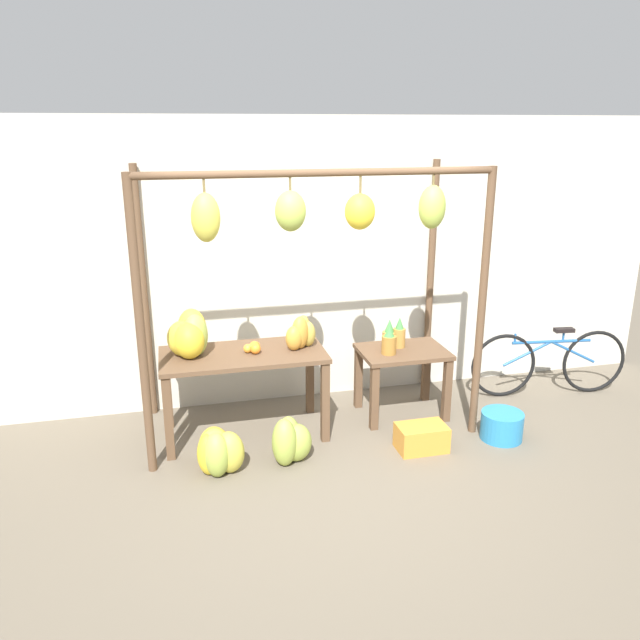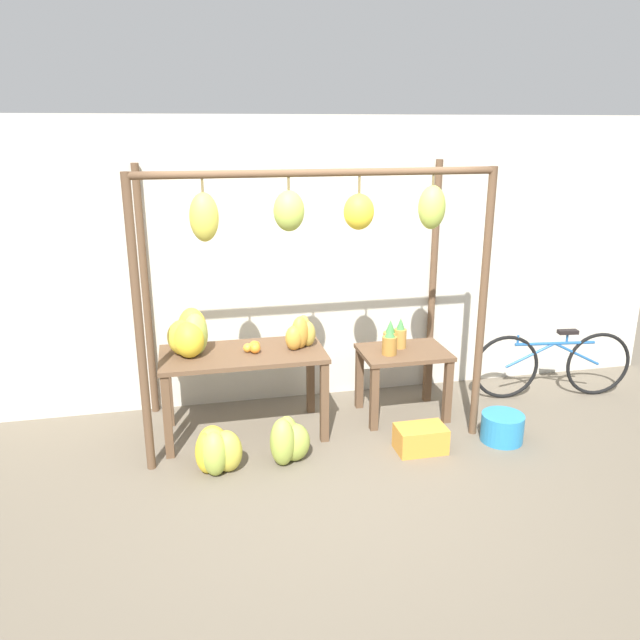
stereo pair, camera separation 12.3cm
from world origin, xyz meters
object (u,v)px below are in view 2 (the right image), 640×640
at_px(banana_pile_on_table, 190,335).
at_px(parked_bicycle, 553,364).
at_px(pineapple_cluster, 393,338).
at_px(blue_bucket, 502,427).
at_px(orange_pile, 253,347).
at_px(fruit_crate_white, 421,439).
at_px(banana_pile_ground_right, 288,441).
at_px(papaya_pile, 301,333).
at_px(banana_pile_ground_left, 215,450).

distance_m(banana_pile_on_table, parked_bicycle, 3.68).
relative_size(pineapple_cluster, parked_bicycle, 0.19).
distance_m(pineapple_cluster, blue_bucket, 1.27).
xyz_separation_m(banana_pile_on_table, blue_bucket, (2.67, -0.69, -0.84)).
xyz_separation_m(orange_pile, fruit_crate_white, (1.35, -0.66, -0.72)).
bearing_deg(orange_pile, blue_bucket, -16.76).
xyz_separation_m(banana_pile_ground_right, papaya_pile, (0.23, 0.60, 0.73)).
xyz_separation_m(orange_pile, banana_pile_ground_left, (-0.40, -0.60, -0.65)).
height_order(blue_bucket, parked_bicycle, parked_bicycle).
height_order(banana_pile_on_table, blue_bucket, banana_pile_on_table).
bearing_deg(orange_pile, banana_pile_on_table, 174.58).
distance_m(banana_pile_ground_left, banana_pile_ground_right, 0.60).
xyz_separation_m(pineapple_cluster, papaya_pile, (-0.90, -0.08, 0.14)).
relative_size(parked_bicycle, papaya_pile, 4.90).
xyz_separation_m(orange_pile, papaya_pile, (0.44, 0.01, 0.09)).
height_order(banana_pile_on_table, banana_pile_ground_left, banana_pile_on_table).
distance_m(banana_pile_ground_right, parked_bicycle, 2.97).
bearing_deg(papaya_pile, banana_pile_ground_right, -111.29).
height_order(pineapple_cluster, banana_pile_ground_right, pineapple_cluster).
xyz_separation_m(banana_pile_ground_left, banana_pile_ground_right, (0.60, 0.02, 0.01)).
bearing_deg(banana_pile_on_table, banana_pile_ground_right, -40.50).
bearing_deg(parked_bicycle, papaya_pile, -177.50).
xyz_separation_m(banana_pile_on_table, banana_pile_ground_left, (0.14, -0.65, -0.78)).
bearing_deg(blue_bucket, orange_pile, 163.24).
height_order(orange_pile, fruit_crate_white, orange_pile).
distance_m(pineapple_cluster, fruit_crate_white, 1.01).
distance_m(pineapple_cluster, papaya_pile, 0.91).
relative_size(fruit_crate_white, blue_bucket, 1.14).
height_order(banana_pile_on_table, parked_bicycle, banana_pile_on_table).
distance_m(banana_pile_ground_right, blue_bucket, 1.93).
distance_m(orange_pile, pineapple_cluster, 1.34).
distance_m(pineapple_cluster, banana_pile_ground_right, 1.44).
distance_m(parked_bicycle, papaya_pile, 2.71).
bearing_deg(parked_bicycle, banana_pile_ground_right, -166.09).
height_order(banana_pile_on_table, papaya_pile, banana_pile_on_table).
distance_m(banana_pile_on_table, blue_bucket, 2.89).
height_order(orange_pile, blue_bucket, orange_pile).
height_order(banana_pile_ground_left, blue_bucket, banana_pile_ground_left).
distance_m(banana_pile_ground_right, fruit_crate_white, 1.15).
xyz_separation_m(banana_pile_on_table, papaya_pile, (0.98, -0.04, -0.04)).
bearing_deg(blue_bucket, fruit_crate_white, -178.81).
distance_m(banana_pile_ground_left, blue_bucket, 2.53).
relative_size(pineapple_cluster, papaya_pile, 0.95).
bearing_deg(orange_pile, fruit_crate_white, -25.93).
bearing_deg(banana_pile_on_table, pineapple_cluster, 1.27).
bearing_deg(blue_bucket, papaya_pile, 158.86).
height_order(pineapple_cluster, papaya_pile, papaya_pile).
bearing_deg(fruit_crate_white, banana_pile_ground_right, 176.36).
height_order(banana_pile_on_table, pineapple_cluster, banana_pile_on_table).
bearing_deg(papaya_pile, banana_pile_ground_left, -143.60).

